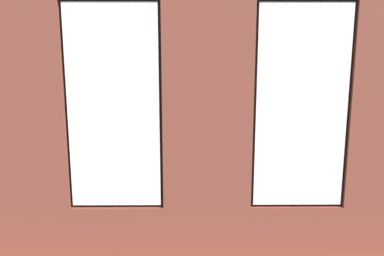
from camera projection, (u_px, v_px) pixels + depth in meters
ground_plane at (200, 180)px, 6.96m from camera, size 6.27×6.30×0.10m
brick_wall_with_windows at (207, 113)px, 3.94m from camera, size 5.67×0.30×3.25m
white_wall_right at (39, 91)px, 6.44m from camera, size 0.10×5.30×3.25m
couch_by_window at (149, 204)px, 4.80m from camera, size 1.79×0.87×0.80m
couch_left at (316, 161)px, 6.83m from camera, size 0.87×2.07×0.80m
coffee_table at (173, 160)px, 6.68m from camera, size 1.23×0.79×0.44m
cup_ceramic at (173, 154)px, 6.66m from camera, size 0.09×0.09×0.11m
candle_jar at (165, 152)px, 6.76m from camera, size 0.08×0.08×0.13m
table_plant_small at (192, 148)px, 6.79m from camera, size 0.14×0.14×0.24m
remote_silver at (152, 158)px, 6.55m from camera, size 0.11×0.18×0.02m
media_console at (69, 159)px, 7.11m from camera, size 1.03×0.42×0.60m
tv_flatscreen at (67, 127)px, 7.00m from camera, size 0.91×0.20×0.64m
papasan_chair at (145, 136)px, 8.48m from camera, size 1.14×1.14×0.71m
potted_plant_foreground_right at (105, 125)px, 8.88m from camera, size 0.64×0.64×0.96m
potted_plant_near_tv at (83, 158)px, 6.12m from camera, size 0.76×0.74×1.12m
potted_plant_by_left_couch at (276, 139)px, 8.27m from camera, size 0.45×0.45×0.64m
potted_plant_beside_window_right at (59, 185)px, 4.64m from camera, size 0.64×0.64×0.99m
potted_plant_mid_room_small at (238, 151)px, 7.63m from camera, size 0.26×0.26×0.53m
potted_plant_corner_near_left at (292, 120)px, 8.96m from camera, size 1.01×1.07×1.60m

